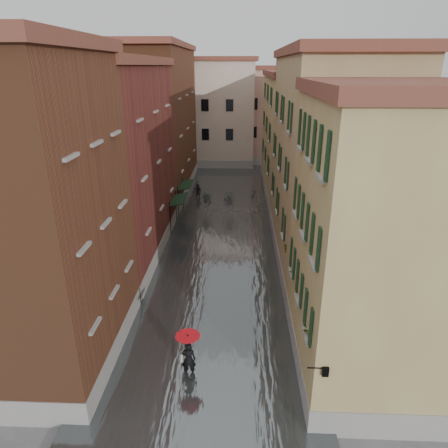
# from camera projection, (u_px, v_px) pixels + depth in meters

# --- Properties ---
(ground) EXTENTS (120.00, 120.00, 0.00)m
(ground) POSITION_uv_depth(u_px,v_px,m) (210.00, 331.00, 20.14)
(ground) COLOR #515254
(ground) RESTS_ON ground
(floodwater) EXTENTS (10.00, 60.00, 0.20)m
(floodwater) POSITION_uv_depth(u_px,v_px,m) (222.00, 230.00, 32.18)
(floodwater) COLOR #4C5254
(floodwater) RESTS_ON ground
(building_left_near) EXTENTS (6.00, 8.00, 13.00)m
(building_left_near) POSITION_uv_depth(u_px,v_px,m) (32.00, 224.00, 16.16)
(building_left_near) COLOR brown
(building_left_near) RESTS_ON ground
(building_left_mid) EXTENTS (6.00, 14.00, 12.50)m
(building_left_mid) POSITION_uv_depth(u_px,v_px,m) (114.00, 166.00, 26.46)
(building_left_mid) COLOR maroon
(building_left_mid) RESTS_ON ground
(building_left_far) EXTENTS (6.00, 16.00, 14.00)m
(building_left_far) POSITION_uv_depth(u_px,v_px,m) (157.00, 124.00, 40.11)
(building_left_far) COLOR brown
(building_left_far) RESTS_ON ground
(building_right_near) EXTENTS (6.00, 8.00, 11.50)m
(building_right_near) POSITION_uv_depth(u_px,v_px,m) (379.00, 247.00, 15.89)
(building_right_near) COLOR #9F8052
(building_right_near) RESTS_ON ground
(building_right_mid) EXTENTS (6.00, 14.00, 13.00)m
(building_right_mid) POSITION_uv_depth(u_px,v_px,m) (327.00, 165.00, 25.83)
(building_right_mid) COLOR tan
(building_right_mid) RESTS_ON ground
(building_right_far) EXTENTS (6.00, 16.00, 11.50)m
(building_right_far) POSITION_uv_depth(u_px,v_px,m) (296.00, 137.00, 40.03)
(building_right_far) COLOR #9F8052
(building_right_far) RESTS_ON ground
(building_end_cream) EXTENTS (12.00, 9.00, 13.00)m
(building_end_cream) POSITION_uv_depth(u_px,v_px,m) (208.00, 114.00, 53.14)
(building_end_cream) COLOR beige
(building_end_cream) RESTS_ON ground
(building_end_pink) EXTENTS (10.00, 9.00, 12.00)m
(building_end_pink) POSITION_uv_depth(u_px,v_px,m) (274.00, 116.00, 54.83)
(building_end_pink) COLOR #A87E76
(building_end_pink) RESTS_ON ground
(awning_near) EXTENTS (1.09, 3.02, 2.80)m
(awning_near) POSITION_uv_depth(u_px,v_px,m) (178.00, 200.00, 31.84)
(awning_near) COLOR black
(awning_near) RESTS_ON ground
(awning_far) EXTENTS (1.09, 3.04, 2.80)m
(awning_far) POSITION_uv_depth(u_px,v_px,m) (185.00, 186.00, 35.68)
(awning_far) COLOR black
(awning_far) RESTS_ON ground
(wall_lantern) EXTENTS (0.71, 0.22, 0.35)m
(wall_lantern) POSITION_uv_depth(u_px,v_px,m) (324.00, 370.00, 13.30)
(wall_lantern) COLOR black
(wall_lantern) RESTS_ON ground
(window_planters) EXTENTS (0.59, 8.34, 0.84)m
(window_planters) POSITION_uv_depth(u_px,v_px,m) (297.00, 274.00, 18.45)
(window_planters) COLOR brown
(window_planters) RESTS_ON ground
(pedestrian_main) EXTENTS (1.07, 1.07, 2.06)m
(pedestrian_main) POSITION_uv_depth(u_px,v_px,m) (188.00, 351.00, 16.78)
(pedestrian_main) COLOR black
(pedestrian_main) RESTS_ON ground
(pedestrian_far) EXTENTS (0.88, 0.77, 1.54)m
(pedestrian_far) POSITION_uv_depth(u_px,v_px,m) (198.00, 192.00, 39.73)
(pedestrian_far) COLOR black
(pedestrian_far) RESTS_ON ground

